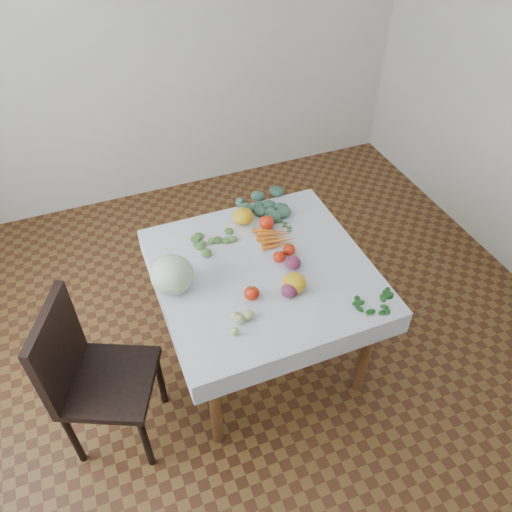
{
  "coord_description": "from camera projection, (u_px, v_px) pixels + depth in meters",
  "views": [
    {
      "loc": [
        -0.74,
        -1.75,
        2.63
      ],
      "look_at": [
        -0.02,
        0.04,
        0.82
      ],
      "focal_mm": 35.0,
      "sensor_mm": 36.0,
      "label": 1
    }
  ],
  "objects": [
    {
      "name": "ground",
      "position": [
        262.0,
        353.0,
        3.18
      ],
      "size": [
        4.0,
        4.0,
        0.0
      ],
      "primitive_type": "plane",
      "color": "brown"
    },
    {
      "name": "tomato_a",
      "position": [
        267.0,
        222.0,
        2.89
      ],
      "size": [
        0.1,
        0.1,
        0.08
      ],
      "primitive_type": "ellipsoid",
      "rotation": [
        0.0,
        0.0,
        0.06
      ],
      "color": "red",
      "rests_on": "tablecloth"
    },
    {
      "name": "tablecloth",
      "position": [
        263.0,
        269.0,
        2.67
      ],
      "size": [
        1.12,
        1.12,
        0.01
      ],
      "primitive_type": "cube",
      "color": "white",
      "rests_on": "table"
    },
    {
      "name": "tomato_c",
      "position": [
        252.0,
        293.0,
        2.49
      ],
      "size": [
        0.08,
        0.08,
        0.07
      ],
      "primitive_type": "ellipsoid",
      "rotation": [
        0.0,
        0.0,
        -0.06
      ],
      "color": "red",
      "rests_on": "tablecloth"
    },
    {
      "name": "tomato_b",
      "position": [
        279.0,
        257.0,
        2.69
      ],
      "size": [
        0.09,
        0.09,
        0.06
      ],
      "primitive_type": "ellipsoid",
      "rotation": [
        0.0,
        0.0,
        -0.33
      ],
      "color": "red",
      "rests_on": "tablecloth"
    },
    {
      "name": "heirloom_front",
      "position": [
        294.0,
        283.0,
        2.53
      ],
      "size": [
        0.16,
        0.16,
        0.09
      ],
      "primitive_type": "ellipsoid",
      "rotation": [
        0.0,
        0.0,
        0.4
      ],
      "color": "yellow",
      "rests_on": "tablecloth"
    },
    {
      "name": "tomato_d",
      "position": [
        289.0,
        250.0,
        2.73
      ],
      "size": [
        0.07,
        0.07,
        0.06
      ],
      "primitive_type": "ellipsoid",
      "rotation": [
        0.0,
        0.0,
        -0.04
      ],
      "color": "red",
      "rests_on": "tablecloth"
    },
    {
      "name": "dill_bunch",
      "position": [
        215.0,
        242.0,
        2.81
      ],
      "size": [
        0.22,
        0.2,
        0.02
      ],
      "color": "#4B7435",
      "rests_on": "tablecloth"
    },
    {
      "name": "back_wall",
      "position": [
        160.0,
        31.0,
        3.62
      ],
      "size": [
        4.0,
        0.04,
        2.7
      ],
      "primitive_type": "cube",
      "color": "beige",
      "rests_on": "ground"
    },
    {
      "name": "chair",
      "position": [
        88.0,
        371.0,
        2.44
      ],
      "size": [
        0.58,
        0.58,
        0.96
      ],
      "color": "black",
      "rests_on": "ground"
    },
    {
      "name": "heirloom_back",
      "position": [
        243.0,
        216.0,
        2.92
      ],
      "size": [
        0.13,
        0.13,
        0.09
      ],
      "primitive_type": "ellipsoid",
      "rotation": [
        0.0,
        0.0,
        -0.04
      ],
      "color": "yellow",
      "rests_on": "tablecloth"
    },
    {
      "name": "table",
      "position": [
        263.0,
        282.0,
        2.74
      ],
      "size": [
        1.0,
        1.0,
        0.75
      ],
      "color": "brown",
      "rests_on": "ground"
    },
    {
      "name": "kale_bunch",
      "position": [
        271.0,
        206.0,
        3.03
      ],
      "size": [
        0.35,
        0.32,
        0.05
      ],
      "color": "#395D4C",
      "rests_on": "tablecloth"
    },
    {
      "name": "carrot_bunch",
      "position": [
        276.0,
        238.0,
        2.83
      ],
      "size": [
        0.2,
        0.21,
        0.03
      ],
      "color": "orange",
      "rests_on": "tablecloth"
    },
    {
      "name": "tomatillo_cluster",
      "position": [
        243.0,
        320.0,
        2.38
      ],
      "size": [
        0.09,
        0.12,
        0.04
      ],
      "color": "#BCC873",
      "rests_on": "tablecloth"
    },
    {
      "name": "onion_a",
      "position": [
        293.0,
        263.0,
        2.65
      ],
      "size": [
        0.09,
        0.09,
        0.07
      ],
      "primitive_type": "ellipsoid",
      "rotation": [
        0.0,
        0.0,
        -0.01
      ],
      "color": "#5F1B44",
      "rests_on": "tablecloth"
    },
    {
      "name": "cabbage",
      "position": [
        172.0,
        275.0,
        2.5
      ],
      "size": [
        0.24,
        0.24,
        0.2
      ],
      "primitive_type": "ellipsoid",
      "rotation": [
        0.0,
        0.0,
        0.12
      ],
      "color": "silver",
      "rests_on": "tablecloth"
    },
    {
      "name": "onion_b",
      "position": [
        289.0,
        290.0,
        2.5
      ],
      "size": [
        0.1,
        0.1,
        0.07
      ],
      "primitive_type": "ellipsoid",
      "rotation": [
        0.0,
        0.0,
        -0.27
      ],
      "color": "#5F1B44",
      "rests_on": "tablecloth"
    },
    {
      "name": "basil_bunch",
      "position": [
        378.0,
        304.0,
        2.48
      ],
      "size": [
        0.23,
        0.16,
        0.01
      ],
      "color": "#184E1B",
      "rests_on": "tablecloth"
    }
  ]
}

